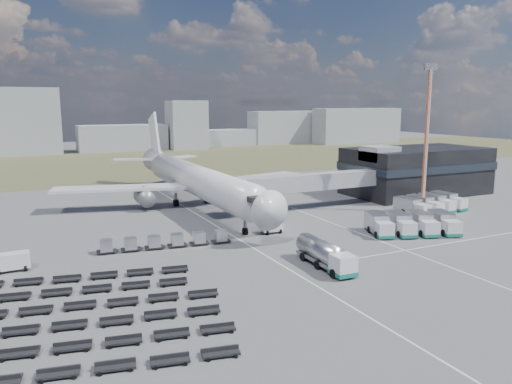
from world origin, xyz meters
name	(u,v)px	position (x,y,z in m)	size (l,w,h in m)	color
ground	(273,250)	(0.00, 0.00, 0.00)	(420.00, 420.00, 0.00)	#565659
grass_strip	(118,163)	(0.00, 110.00, 0.01)	(420.00, 90.00, 0.01)	#4B492D
lane_markings	(321,236)	(9.77, 3.00, 0.01)	(47.12, 110.00, 0.01)	silver
terminal	(416,170)	(47.77, 23.96, 5.25)	(30.40, 16.40, 11.00)	black
jet_bridge	(298,183)	(15.90, 20.42, 5.05)	(30.30, 3.80, 7.05)	#939399
airliner	(194,179)	(0.00, 32.38, 5.29)	(51.59, 64.53, 17.62)	silver
skyline	(87,131)	(-3.77, 151.45, 8.29)	(304.13, 26.75, 25.20)	#989CA6
fuel_tanker	(325,255)	(2.29, -9.18, 1.62)	(2.80, 10.11, 3.25)	silver
pushback_tug	(272,228)	(4.00, 8.00, 0.71)	(3.11, 1.75, 1.42)	silver
utility_van	(11,262)	(-31.86, 5.97, 1.09)	(4.04, 1.83, 2.18)	silver
catering_truck	(254,190)	(14.20, 35.24, 1.65)	(4.36, 7.48, 3.22)	silver
service_trucks_near	(412,224)	(23.09, -1.56, 1.54)	(14.42, 10.97, 2.84)	silver
service_trucks_far	(431,204)	(37.08, 8.57, 1.50)	(13.13, 8.24, 2.76)	silver
uld_row	(166,241)	(-12.80, 7.27, 0.99)	(18.24, 3.80, 1.65)	black
baggage_dollies	(71,316)	(-26.98, -11.37, 0.36)	(30.13, 26.97, 0.72)	black
floodlight_mast	(426,139)	(35.65, 9.14, 13.24)	(2.52, 2.04, 26.41)	#C04A1E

